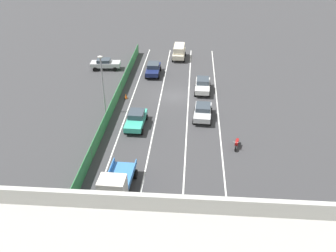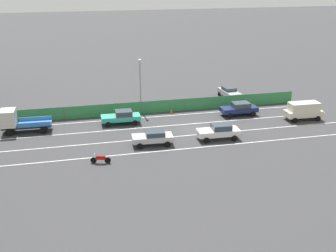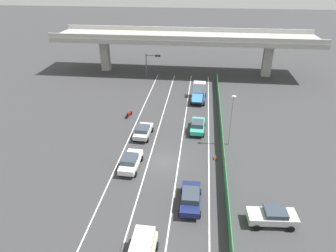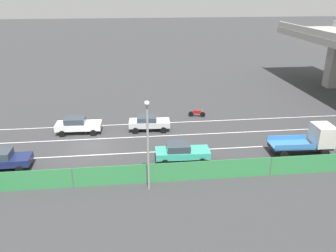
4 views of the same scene
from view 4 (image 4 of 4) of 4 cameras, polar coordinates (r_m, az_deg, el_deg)
ground_plane at (r=32.96m, az=-12.53°, el=-3.39°), size 300.00×300.00×0.00m
lane_line_left_edge at (r=37.77m, az=-1.37°, el=0.51°), size 0.14×49.78×0.01m
lane_line_mid_left at (r=34.51m, az=-0.82°, el=-1.64°), size 0.14×49.78×0.01m
lane_line_mid_right at (r=31.30m, az=-0.16°, el=-4.23°), size 0.14×49.78×0.01m
lane_line_right_edge at (r=28.18m, az=0.66°, el=-7.40°), size 0.14×49.78×0.01m
green_fence at (r=26.35m, az=1.12°, el=-7.66°), size 0.10×45.88×1.59m
car_hatchback_white at (r=36.07m, az=-14.81°, el=0.24°), size 2.16×4.62×1.67m
car_taxi_teal at (r=29.27m, az=2.25°, el=-4.27°), size 2.16×4.66×1.63m
car_sedan_navy at (r=31.09m, az=-26.11°, el=-4.99°), size 2.08×4.61×1.64m
car_sedan_silver at (r=35.67m, az=-3.23°, el=0.64°), size 2.28×4.34×1.54m
flatbed_truck_blue at (r=33.00m, az=22.96°, el=-2.05°), size 2.49×5.48×2.69m
motorcycle at (r=39.61m, az=4.84°, el=2.17°), size 0.73×1.91×0.93m
street_lamp at (r=23.86m, az=-3.40°, el=-1.92°), size 0.60×0.36×6.85m
traffic_cone at (r=27.31m, az=-11.11°, el=-8.09°), size 0.47×0.47×0.71m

